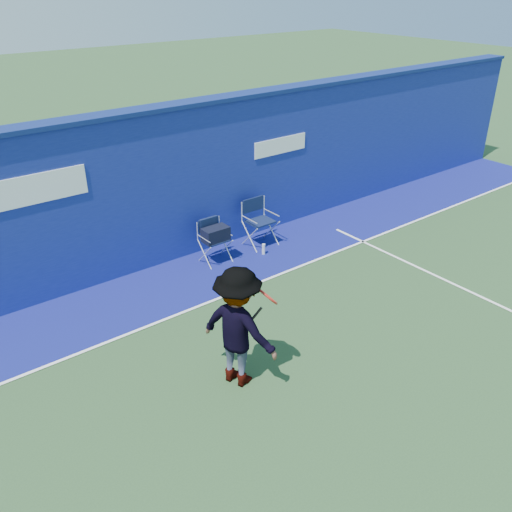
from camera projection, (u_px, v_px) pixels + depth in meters
ground at (311, 419)px, 7.14m from camera, size 80.00×80.00×0.00m
stadium_wall at (124, 195)px, 10.06m from camera, size 24.00×0.50×3.08m
out_of_bounds_strip at (160, 290)px, 10.01m from camera, size 24.00×1.80×0.01m
court_lines at (282, 393)px, 7.55m from camera, size 24.00×12.00×0.01m
directors_chair_left at (215, 245)px, 10.86m from camera, size 0.52×0.49×0.89m
directors_chair_right at (260, 231)px, 11.58m from camera, size 0.60×0.53×1.00m
water_bottle at (264, 249)px, 11.26m from camera, size 0.07×0.07×0.23m
tennis_player at (238, 327)px, 7.42m from camera, size 1.07×1.33×1.81m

